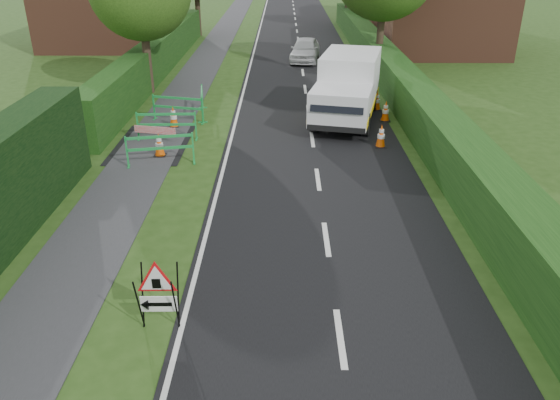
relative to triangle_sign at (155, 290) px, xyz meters
name	(u,v)px	position (x,y,z in m)	size (l,w,h in m)	color
ground	(190,379)	(0.76, -1.28, -0.82)	(120.00, 120.00, 0.00)	#244112
road_surface	(297,33)	(3.26, 33.72, -0.82)	(6.00, 90.00, 0.02)	black
footpath	(223,33)	(-2.24, 33.72, -0.82)	(2.00, 90.00, 0.02)	#2D2D30
hedge_west_far	(160,73)	(-4.24, 20.72, -0.82)	(1.00, 24.00, 1.80)	#14380F
hedge_east	(401,105)	(7.26, 14.72, -0.82)	(1.20, 50.00, 1.50)	#14380F
house_east_a	(442,2)	(11.76, 26.72, 2.08)	(7.50, 7.40, 7.88)	brown
triangle_sign	(155,290)	(0.00, 0.00, 0.00)	(0.82, 0.82, 1.18)	black
works_van	(348,87)	(4.68, 12.68, 0.46)	(3.20, 5.60, 2.41)	silver
traffic_cone_0	(381,136)	(5.53, 9.54, -0.43)	(0.38, 0.38, 0.79)	black
traffic_cone_1	(386,111)	(6.16, 12.43, -0.43)	(0.38, 0.38, 0.79)	black
traffic_cone_2	(377,100)	(6.06, 13.94, -0.43)	(0.38, 0.38, 0.79)	black
traffic_cone_3	(159,145)	(-1.75, 8.63, -0.43)	(0.38, 0.38, 0.79)	black
traffic_cone_4	(173,117)	(-1.85, 11.66, -0.43)	(0.38, 0.38, 0.79)	black
ped_barrier_0	(160,146)	(-1.55, 7.86, -0.19)	(2.09, 0.74, 1.00)	#1A903C
ped_barrier_1	(166,122)	(-1.81, 10.22, -0.19)	(2.07, 0.43, 1.00)	#1A903C
ped_barrier_2	(178,106)	(-1.78, 12.31, -0.19)	(2.08, 0.83, 1.00)	#1A903C
ped_barrier_3	(202,100)	(-0.97, 13.16, -0.19)	(0.62, 2.09, 1.00)	#1A903C
redwhite_plank	(156,143)	(-2.16, 9.91, -0.82)	(1.50, 0.04, 0.25)	red
hatchback_car	(305,49)	(3.47, 23.77, -0.18)	(1.52, 3.78, 1.29)	white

